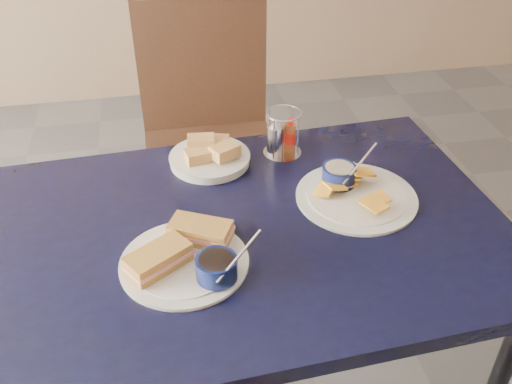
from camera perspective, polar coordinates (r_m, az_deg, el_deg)
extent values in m
cube|color=black|center=(1.39, -0.90, -4.10)|extent=(1.30, 0.90, 0.04)
cylinder|color=black|center=(1.91, -19.22, -8.19)|extent=(0.04, 0.04, 0.71)
cylinder|color=black|center=(2.01, 12.96, -4.28)|extent=(0.04, 0.04, 0.71)
cube|color=black|center=(2.14, -4.43, 3.73)|extent=(0.49, 0.46, 0.05)
cylinder|color=black|center=(2.13, -8.68, -5.30)|extent=(0.04, 0.04, 0.47)
cylinder|color=black|center=(2.17, 1.64, -4.07)|extent=(0.04, 0.04, 0.47)
cylinder|color=black|center=(2.42, -9.28, 0.30)|extent=(0.04, 0.04, 0.47)
cylinder|color=black|center=(2.45, -0.20, 1.31)|extent=(0.04, 0.04, 0.47)
cube|color=black|center=(2.19, -5.47, 12.66)|extent=(0.48, 0.05, 0.50)
cylinder|color=white|center=(1.28, -7.18, -7.00)|extent=(0.29, 0.29, 0.01)
cylinder|color=white|center=(1.28, -7.20, -6.82)|extent=(0.24, 0.24, 0.00)
cube|color=#BF8E44|center=(1.26, -9.75, -6.59)|extent=(0.16, 0.13, 0.04)
cube|color=pink|center=(1.26, -9.73, -6.74)|extent=(0.16, 0.14, 0.01)
cube|color=#BF8E44|center=(1.32, -5.58, -3.94)|extent=(0.16, 0.13, 0.04)
cube|color=pink|center=(1.32, -5.57, -4.09)|extent=(0.16, 0.13, 0.01)
cylinder|color=#0A1139|center=(1.22, -3.95, -7.57)|extent=(0.09, 0.09, 0.05)
cylinder|color=black|center=(1.21, -3.98, -7.01)|extent=(0.08, 0.08, 0.01)
cylinder|color=silver|center=(1.18, -1.72, -6.43)|extent=(0.11, 0.07, 0.08)
cylinder|color=white|center=(1.49, 10.00, -0.49)|extent=(0.31, 0.31, 0.01)
cylinder|color=white|center=(1.48, 10.02, -0.32)|extent=(0.26, 0.26, 0.00)
cube|color=gold|center=(1.48, 6.96, 0.06)|extent=(0.07, 0.08, 0.03)
cube|color=gold|center=(1.50, 8.70, 0.69)|extent=(0.08, 0.07, 0.02)
cube|color=gold|center=(1.48, 7.85, 0.30)|extent=(0.05, 0.07, 0.03)
cube|color=gold|center=(1.44, 11.88, -0.94)|extent=(0.08, 0.06, 0.02)
cube|color=gold|center=(1.42, 11.69, -1.30)|extent=(0.07, 0.08, 0.01)
cube|color=gold|center=(1.52, 9.32, 1.83)|extent=(0.05, 0.07, 0.02)
cube|color=gold|center=(1.51, 10.52, 1.74)|extent=(0.07, 0.05, 0.02)
cylinder|color=#0A1139|center=(1.51, 8.30, 1.68)|extent=(0.09, 0.09, 0.05)
cylinder|color=#BEAB8F|center=(1.50, 8.35, 2.19)|extent=(0.08, 0.08, 0.01)
cylinder|color=silver|center=(1.48, 10.33, 2.81)|extent=(0.11, 0.07, 0.08)
cylinder|color=white|center=(1.61, -4.64, 3.22)|extent=(0.22, 0.22, 0.02)
cylinder|color=white|center=(1.60, -4.66, 3.54)|extent=(0.18, 0.18, 0.00)
cube|color=tan|center=(1.57, -5.68, 3.62)|extent=(0.08, 0.06, 0.03)
cube|color=tan|center=(1.62, -4.13, 4.91)|extent=(0.09, 0.07, 0.03)
cube|color=tan|center=(1.57, -3.12, 4.08)|extent=(0.09, 0.08, 0.03)
cube|color=tan|center=(1.60, -5.52, 4.95)|extent=(0.08, 0.06, 0.03)
cylinder|color=silver|center=(1.65, 2.64, 3.95)|extent=(0.11, 0.11, 0.01)
cylinder|color=silver|center=(1.65, 3.59, 6.68)|extent=(0.01, 0.01, 0.13)
cylinder|color=silver|center=(1.64, 1.27, 6.48)|extent=(0.01, 0.01, 0.13)
cylinder|color=silver|center=(1.58, 1.79, 5.30)|extent=(0.01, 0.01, 0.13)
cylinder|color=silver|center=(1.59, 4.18, 5.52)|extent=(0.01, 0.01, 0.13)
torus|color=silver|center=(1.59, 2.77, 7.89)|extent=(0.10, 0.10, 0.00)
cylinder|color=silver|center=(1.62, 1.93, 5.25)|extent=(0.05, 0.05, 0.08)
cone|color=silver|center=(1.59, 1.96, 6.90)|extent=(0.04, 0.04, 0.02)
cylinder|color=brown|center=(1.63, 3.40, 5.48)|extent=(0.03, 0.03, 0.08)
cylinder|color=#A31209|center=(1.63, 3.40, 5.48)|extent=(0.03, 0.03, 0.03)
cylinder|color=#A31209|center=(1.61, 3.46, 7.06)|extent=(0.02, 0.02, 0.02)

